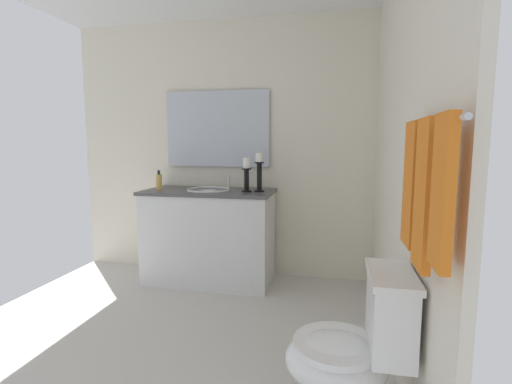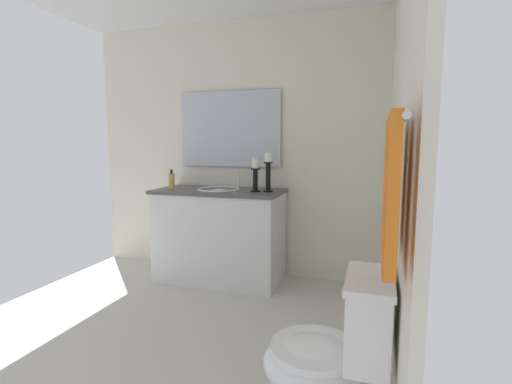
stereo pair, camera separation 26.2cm
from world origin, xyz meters
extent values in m
cube|color=beige|center=(0.00, 0.00, -0.01)|extent=(2.49, 2.95, 0.02)
cube|color=silver|center=(0.00, 1.48, 1.23)|extent=(2.49, 0.04, 2.45)
cube|color=silver|center=(-1.25, 0.00, 1.23)|extent=(0.04, 2.95, 2.45)
cube|color=silver|center=(-0.92, -0.03, 0.42)|extent=(0.55, 1.15, 0.83)
cube|color=#4C4C4C|center=(-0.92, -0.03, 0.85)|extent=(0.58, 1.18, 0.03)
sphere|color=black|center=(-1.02, -0.61, 0.46)|extent=(0.02, 0.02, 0.02)
sphere|color=black|center=(-0.82, -0.61, 0.46)|extent=(0.02, 0.02, 0.02)
ellipsoid|color=white|center=(-0.92, -0.03, 0.81)|extent=(0.38, 0.30, 0.11)
torus|color=white|center=(-0.92, -0.03, 0.87)|extent=(0.40, 0.40, 0.02)
cylinder|color=silver|center=(-0.92, 0.16, 0.93)|extent=(0.02, 0.02, 0.14)
cube|color=silver|center=(-1.20, -0.03, 1.43)|extent=(0.02, 1.03, 0.73)
cylinder|color=black|center=(-0.91, 0.45, 0.87)|extent=(0.09, 0.09, 0.01)
cylinder|color=black|center=(-0.91, 0.45, 0.99)|extent=(0.04, 0.04, 0.25)
cylinder|color=black|center=(-0.91, 0.45, 1.12)|extent=(0.08, 0.08, 0.01)
cylinder|color=white|center=(-0.91, 0.45, 1.16)|extent=(0.06, 0.06, 0.08)
cylinder|color=black|center=(-0.89, 0.34, 0.87)|extent=(0.09, 0.09, 0.01)
cylinder|color=black|center=(-0.89, 0.34, 0.96)|extent=(0.04, 0.04, 0.20)
cylinder|color=black|center=(-0.89, 0.34, 1.07)|extent=(0.08, 0.08, 0.01)
cylinder|color=white|center=(-0.89, 0.34, 1.12)|extent=(0.06, 0.06, 0.09)
cylinder|color=#E5B259|center=(-0.87, -0.49, 0.93)|extent=(0.06, 0.06, 0.14)
cylinder|color=black|center=(-0.87, -0.49, 1.02)|extent=(0.02, 0.02, 0.04)
ellipsoid|color=white|center=(0.73, 1.13, 0.32)|extent=(0.38, 0.46, 0.24)
cylinder|color=white|center=(0.73, 1.13, 0.40)|extent=(0.39, 0.39, 0.03)
cube|color=white|center=(0.73, 1.35, 0.56)|extent=(0.36, 0.17, 0.32)
cube|color=white|center=(0.73, 1.35, 0.73)|extent=(0.38, 0.19, 0.03)
cylinder|color=silver|center=(0.98, 1.42, 1.35)|extent=(0.67, 0.02, 0.02)
cube|color=orange|center=(0.76, 1.40, 1.13)|extent=(0.19, 0.03, 0.49)
cube|color=orange|center=(0.98, 1.40, 1.11)|extent=(0.18, 0.03, 0.52)
cube|color=orange|center=(1.21, 1.40, 1.15)|extent=(0.15, 0.03, 0.44)
camera|label=1|loc=(2.35, 1.10, 1.29)|focal=26.53mm
camera|label=2|loc=(2.28, 1.35, 1.29)|focal=26.53mm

